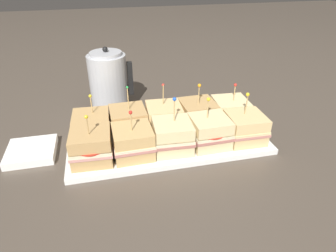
{
  "coord_description": "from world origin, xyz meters",
  "views": [
    {
      "loc": [
        -0.19,
        -0.81,
        0.54
      ],
      "look_at": [
        0.0,
        0.0,
        0.07
      ],
      "focal_mm": 32.0,
      "sensor_mm": 36.0,
      "label": 1
    }
  ],
  "objects": [
    {
      "name": "sandwich_front_left",
      "position": [
        -0.12,
        -0.06,
        0.06
      ],
      "size": [
        0.12,
        0.12,
        0.15
      ],
      "color": "tan",
      "rests_on": "serving_platter"
    },
    {
      "name": "sandwich_front_far_right",
      "position": [
        0.24,
        -0.06,
        0.06
      ],
      "size": [
        0.12,
        0.12,
        0.16
      ],
      "color": "#DBB77A",
      "rests_on": "serving_platter"
    },
    {
      "name": "sandwich_front_right",
      "position": [
        0.12,
        -0.06,
        0.06
      ],
      "size": [
        0.12,
        0.12,
        0.16
      ],
      "color": "beige",
      "rests_on": "serving_platter"
    },
    {
      "name": "sandwich_front_center",
      "position": [
        0.0,
        -0.06,
        0.06
      ],
      "size": [
        0.13,
        0.13,
        0.17
      ],
      "color": "beige",
      "rests_on": "serving_platter"
    },
    {
      "name": "serving_platter",
      "position": [
        0.0,
        0.0,
        0.01
      ],
      "size": [
        0.64,
        0.28,
        0.02
      ],
      "color": "white",
      "rests_on": "ground_plane"
    },
    {
      "name": "sandwich_front_far_left",
      "position": [
        -0.24,
        -0.06,
        0.06
      ],
      "size": [
        0.13,
        0.13,
        0.15
      ],
      "color": "tan",
      "rests_on": "serving_platter"
    },
    {
      "name": "ground_plane",
      "position": [
        0.0,
        0.0,
        0.0
      ],
      "size": [
        6.0,
        6.0,
        0.0
      ],
      "primitive_type": "plane",
      "color": "#4C4238"
    },
    {
      "name": "napkin_stack",
      "position": [
        -0.43,
        0.04,
        0.01
      ],
      "size": [
        0.15,
        0.15,
        0.02
      ],
      "color": "white",
      "rests_on": "ground_plane"
    },
    {
      "name": "sandwich_back_far_left",
      "position": [
        -0.24,
        0.06,
        0.06
      ],
      "size": [
        0.12,
        0.12,
        0.15
      ],
      "color": "tan",
      "rests_on": "serving_platter"
    },
    {
      "name": "sandwich_back_center",
      "position": [
        -0.0,
        0.06,
        0.06
      ],
      "size": [
        0.13,
        0.13,
        0.17
      ],
      "color": "#DBB77A",
      "rests_on": "serving_platter"
    },
    {
      "name": "sandwich_back_far_right",
      "position": [
        0.24,
        0.06,
        0.06
      ],
      "size": [
        0.13,
        0.13,
        0.15
      ],
      "color": "beige",
      "rests_on": "serving_platter"
    },
    {
      "name": "sandwich_back_right",
      "position": [
        0.12,
        0.06,
        0.06
      ],
      "size": [
        0.12,
        0.12,
        0.16
      ],
      "color": "tan",
      "rests_on": "serving_platter"
    },
    {
      "name": "sandwich_back_left",
      "position": [
        -0.12,
        0.06,
        0.06
      ],
      "size": [
        0.12,
        0.13,
        0.17
      ],
      "color": "tan",
      "rests_on": "serving_platter"
    },
    {
      "name": "kettle_steel",
      "position": [
        -0.17,
        0.31,
        0.11
      ],
      "size": [
        0.17,
        0.15,
        0.25
      ],
      "color": "#B7BABF",
      "rests_on": "ground_plane"
    }
  ]
}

